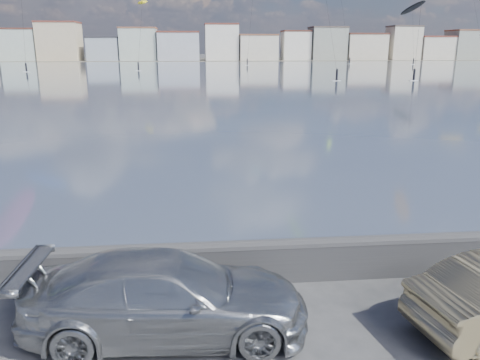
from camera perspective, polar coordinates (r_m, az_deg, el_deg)
ground at (r=9.27m, az=-4.06°, el=-20.44°), size 700.00×700.00×0.00m
bay_water at (r=99.12m, az=-5.52°, el=12.75°), size 500.00×177.00×0.00m
far_shore_strip at (r=207.54m, az=-5.59°, el=14.41°), size 500.00×60.00×0.00m
seawall at (r=11.29m, az=-4.50°, el=-9.89°), size 400.00×0.36×1.08m
far_buildings at (r=193.47m, az=-5.23°, el=16.09°), size 240.79×13.26×14.60m
car_silver at (r=9.53m, az=-8.90°, el=-13.76°), size 5.63×2.49×1.61m
kitesurfer_7 at (r=127.60m, az=-11.83°, el=20.32°), size 4.05×18.72×17.15m
kitesurfer_10 at (r=169.60m, az=20.31°, el=19.02°), size 7.00×15.15×20.03m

